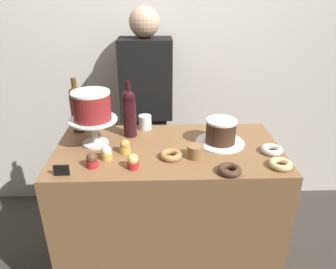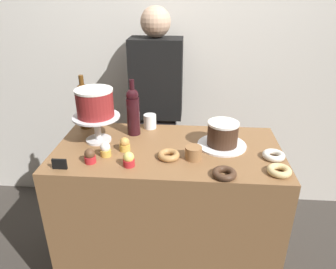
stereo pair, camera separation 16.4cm
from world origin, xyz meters
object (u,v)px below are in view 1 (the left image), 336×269
object	(u,v)px
cupcake_chocolate	(92,160)
cupcake_vanilla	(106,153)
cake_stand_pedestal	(94,127)
donut_chocolate	(230,170)
wine_bottle_amber	(77,108)
donut_sugar	(272,150)
chocolate_round_cake	(221,131)
donut_maple	(171,155)
cupcake_lemon	(133,162)
price_sign_chalkboard	(61,170)
white_layer_cake	(92,106)
coffee_cup_ceramic	(145,122)
barista_figure	(147,117)
cupcake_caramel	(125,147)
donut_glazed	(281,164)
wine_bottle_dark_red	(129,112)
cookie_stack	(196,151)

from	to	relation	value
cupcake_chocolate	cupcake_vanilla	xyz separation A→B (m)	(0.06, 0.07, 0.00)
cake_stand_pedestal	donut_chocolate	bearing A→B (deg)	-25.14
wine_bottle_amber	cake_stand_pedestal	bearing A→B (deg)	-54.78
cupcake_chocolate	donut_sugar	xyz separation A→B (m)	(0.91, 0.11, -0.02)
cupcake_chocolate	donut_chocolate	xyz separation A→B (m)	(0.65, -0.08, -0.02)
cupcake_chocolate	wine_bottle_amber	bearing A→B (deg)	110.03
chocolate_round_cake	cupcake_chocolate	world-z (taller)	chocolate_round_cake
cupcake_chocolate	donut_maple	distance (m)	0.39
cupcake_lemon	price_sign_chalkboard	size ratio (longest dim) A/B	1.06
white_layer_cake	cupcake_vanilla	xyz separation A→B (m)	(0.08, -0.17, -0.19)
cupcake_chocolate	coffee_cup_ceramic	bearing A→B (deg)	61.40
donut_maple	barista_figure	bearing A→B (deg)	100.69
donut_chocolate	coffee_cup_ceramic	distance (m)	0.66
white_layer_cake	wine_bottle_amber	xyz separation A→B (m)	(-0.13, 0.18, -0.08)
wine_bottle_amber	barista_figure	xyz separation A→B (m)	(0.39, 0.41, -0.23)
cupcake_vanilla	cupcake_caramel	size ratio (longest dim) A/B	1.00
white_layer_cake	cupcake_caramel	world-z (taller)	white_layer_cake
donut_glazed	cupcake_vanilla	bearing A→B (deg)	172.86
chocolate_round_cake	white_layer_cake	bearing A→B (deg)	179.12
cupcake_lemon	donut_maple	bearing A→B (deg)	26.31
price_sign_chalkboard	cupcake_chocolate	bearing A→B (deg)	29.21
wine_bottle_dark_red	white_layer_cake	bearing A→B (deg)	-149.74
wine_bottle_dark_red	cookie_stack	distance (m)	0.45
donut_glazed	coffee_cup_ceramic	size ratio (longest dim) A/B	1.32
wine_bottle_amber	donut_maple	size ratio (longest dim) A/B	2.91
white_layer_cake	barista_figure	world-z (taller)	barista_figure
chocolate_round_cake	cookie_stack	bearing A→B (deg)	-135.27
cupcake_chocolate	coffee_cup_ceramic	size ratio (longest dim) A/B	0.87
cupcake_lemon	cookie_stack	size ratio (longest dim) A/B	0.88
donut_maple	donut_sugar	distance (m)	0.53
cupcake_vanilla	donut_chocolate	bearing A→B (deg)	-14.22
white_layer_cake	price_sign_chalkboard	size ratio (longest dim) A/B	2.86
donut_glazed	barista_figure	size ratio (longest dim) A/B	0.07
donut_glazed	coffee_cup_ceramic	distance (m)	0.81
wine_bottle_amber	barista_figure	world-z (taller)	barista_figure
wine_bottle_dark_red	barista_figure	world-z (taller)	barista_figure
cupcake_caramel	donut_glazed	xyz separation A→B (m)	(0.76, -0.17, -0.02)
wine_bottle_amber	cupcake_caramel	world-z (taller)	wine_bottle_amber
donut_sugar	coffee_cup_ceramic	xyz separation A→B (m)	(-0.67, 0.33, 0.03)
donut_chocolate	barista_figure	size ratio (longest dim) A/B	0.07
white_layer_cake	cupcake_chocolate	xyz separation A→B (m)	(0.03, -0.24, -0.19)
cake_stand_pedestal	donut_glazed	distance (m)	0.97
white_layer_cake	wine_bottle_dark_red	world-z (taller)	wine_bottle_dark_red
wine_bottle_amber	donut_glazed	bearing A→B (deg)	-23.15
cake_stand_pedestal	cupcake_caramel	world-z (taller)	cake_stand_pedestal
donut_chocolate	cookie_stack	bearing A→B (deg)	132.91
cupcake_vanilla	cupcake_caramel	bearing A→B (deg)	36.76
cupcake_chocolate	donut_sugar	world-z (taller)	cupcake_chocolate
cake_stand_pedestal	donut_maple	size ratio (longest dim) A/B	2.28
donut_chocolate	coffee_cup_ceramic	xyz separation A→B (m)	(-0.41, 0.51, 0.03)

